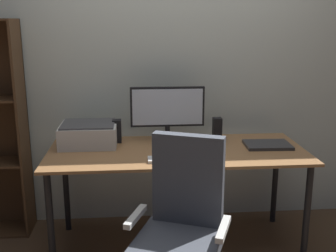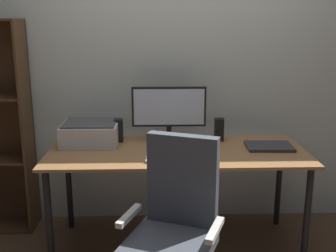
{
  "view_description": "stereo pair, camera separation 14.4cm",
  "coord_description": "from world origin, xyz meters",
  "px_view_note": "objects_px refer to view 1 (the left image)",
  "views": [
    {
      "loc": [
        -0.29,
        -2.74,
        1.61
      ],
      "look_at": [
        -0.06,
        0.02,
        0.91
      ],
      "focal_mm": 44.28,
      "sensor_mm": 36.0,
      "label": 1
    },
    {
      "loc": [
        -0.15,
        -2.75,
        1.61
      ],
      "look_at": [
        -0.06,
        0.02,
        0.91
      ],
      "focal_mm": 44.28,
      "sensor_mm": 36.0,
      "label": 2
    }
  ],
  "objects_px": {
    "desk": "(177,160)",
    "monitor": "(167,110)",
    "mouse": "(205,158)",
    "speaker_left": "(117,131)",
    "office_chair": "(181,238)",
    "keyboard": "(170,159)",
    "speaker_right": "(217,129)",
    "coffee_mug": "(187,145)",
    "laptop": "(267,145)",
    "printer": "(89,134)"
  },
  "relations": [
    {
      "from": "speaker_left",
      "to": "speaker_right",
      "type": "relative_size",
      "value": 1.0
    },
    {
      "from": "coffee_mug",
      "to": "speaker_left",
      "type": "relative_size",
      "value": 0.58
    },
    {
      "from": "mouse",
      "to": "speaker_left",
      "type": "height_order",
      "value": "speaker_left"
    },
    {
      "from": "printer",
      "to": "office_chair",
      "type": "xyz_separation_m",
      "value": [
        0.57,
        -0.88,
        -0.36
      ]
    },
    {
      "from": "coffee_mug",
      "to": "laptop",
      "type": "height_order",
      "value": "coffee_mug"
    },
    {
      "from": "monitor",
      "to": "laptop",
      "type": "xyz_separation_m",
      "value": [
        0.7,
        -0.2,
        -0.22
      ]
    },
    {
      "from": "keyboard",
      "to": "speaker_right",
      "type": "height_order",
      "value": "speaker_right"
    },
    {
      "from": "desk",
      "to": "speaker_right",
      "type": "bearing_deg",
      "value": 34.61
    },
    {
      "from": "mouse",
      "to": "laptop",
      "type": "bearing_deg",
      "value": 16.15
    },
    {
      "from": "coffee_mug",
      "to": "office_chair",
      "type": "relative_size",
      "value": 0.1
    },
    {
      "from": "mouse",
      "to": "speaker_right",
      "type": "bearing_deg",
      "value": 57.93
    },
    {
      "from": "monitor",
      "to": "mouse",
      "type": "xyz_separation_m",
      "value": [
        0.21,
        -0.47,
        -0.22
      ]
    },
    {
      "from": "keyboard",
      "to": "laptop",
      "type": "xyz_separation_m",
      "value": [
        0.72,
        0.26,
        0.0
      ]
    },
    {
      "from": "mouse",
      "to": "office_chair",
      "type": "bearing_deg",
      "value": -125.97
    },
    {
      "from": "laptop",
      "to": "speaker_right",
      "type": "xyz_separation_m",
      "value": [
        -0.33,
        0.2,
        0.07
      ]
    },
    {
      "from": "laptop",
      "to": "printer",
      "type": "xyz_separation_m",
      "value": [
        -1.28,
        0.15,
        0.07
      ]
    },
    {
      "from": "printer",
      "to": "speaker_right",
      "type": "bearing_deg",
      "value": 3.02
    },
    {
      "from": "laptop",
      "to": "keyboard",
      "type": "bearing_deg",
      "value": -158.42
    },
    {
      "from": "office_chair",
      "to": "speaker_right",
      "type": "bearing_deg",
      "value": 89.61
    },
    {
      "from": "monitor",
      "to": "printer",
      "type": "relative_size",
      "value": 1.36
    },
    {
      "from": "laptop",
      "to": "speaker_left",
      "type": "xyz_separation_m",
      "value": [
        -1.08,
        0.2,
        0.07
      ]
    },
    {
      "from": "desk",
      "to": "keyboard",
      "type": "xyz_separation_m",
      "value": [
        -0.07,
        -0.23,
        0.08
      ]
    },
    {
      "from": "speaker_left",
      "to": "office_chair",
      "type": "xyz_separation_m",
      "value": [
        0.37,
        -0.93,
        -0.37
      ]
    },
    {
      "from": "mouse",
      "to": "speaker_right",
      "type": "distance_m",
      "value": 0.5
    },
    {
      "from": "desk",
      "to": "monitor",
      "type": "bearing_deg",
      "value": 101.75
    },
    {
      "from": "monitor",
      "to": "printer",
      "type": "distance_m",
      "value": 0.6
    },
    {
      "from": "keyboard",
      "to": "coffee_mug",
      "type": "height_order",
      "value": "coffee_mug"
    },
    {
      "from": "desk",
      "to": "speaker_left",
      "type": "bearing_deg",
      "value": 151.99
    },
    {
      "from": "printer",
      "to": "monitor",
      "type": "bearing_deg",
      "value": 5.76
    },
    {
      "from": "coffee_mug",
      "to": "printer",
      "type": "distance_m",
      "value": 0.72
    },
    {
      "from": "keyboard",
      "to": "office_chair",
      "type": "bearing_deg",
      "value": -87.27
    },
    {
      "from": "desk",
      "to": "laptop",
      "type": "height_order",
      "value": "laptop"
    },
    {
      "from": "coffee_mug",
      "to": "monitor",
      "type": "bearing_deg",
      "value": 113.02
    },
    {
      "from": "mouse",
      "to": "coffee_mug",
      "type": "xyz_separation_m",
      "value": [
        -0.09,
        0.21,
        0.03
      ]
    },
    {
      "from": "desk",
      "to": "speaker_left",
      "type": "distance_m",
      "value": 0.5
    },
    {
      "from": "speaker_right",
      "to": "office_chair",
      "type": "height_order",
      "value": "office_chair"
    },
    {
      "from": "speaker_right",
      "to": "laptop",
      "type": "bearing_deg",
      "value": -30.82
    },
    {
      "from": "desk",
      "to": "office_chair",
      "type": "xyz_separation_m",
      "value": [
        -0.05,
        -0.71,
        -0.21
      ]
    },
    {
      "from": "speaker_right",
      "to": "desk",
      "type": "bearing_deg",
      "value": -145.39
    },
    {
      "from": "mouse",
      "to": "office_chair",
      "type": "distance_m",
      "value": 0.6
    },
    {
      "from": "keyboard",
      "to": "speaker_right",
      "type": "relative_size",
      "value": 1.71
    },
    {
      "from": "monitor",
      "to": "keyboard",
      "type": "relative_size",
      "value": 1.88
    },
    {
      "from": "desk",
      "to": "laptop",
      "type": "xyz_separation_m",
      "value": [
        0.65,
        0.03,
        0.08
      ]
    },
    {
      "from": "laptop",
      "to": "printer",
      "type": "distance_m",
      "value": 1.29
    },
    {
      "from": "monitor",
      "to": "speaker_right",
      "type": "bearing_deg",
      "value": -1.22
    },
    {
      "from": "mouse",
      "to": "speaker_left",
      "type": "relative_size",
      "value": 0.56
    },
    {
      "from": "coffee_mug",
      "to": "printer",
      "type": "bearing_deg",
      "value": 163.28
    },
    {
      "from": "mouse",
      "to": "printer",
      "type": "distance_m",
      "value": 0.88
    },
    {
      "from": "printer",
      "to": "laptop",
      "type": "bearing_deg",
      "value": -6.52
    },
    {
      "from": "desk",
      "to": "laptop",
      "type": "bearing_deg",
      "value": 2.52
    }
  ]
}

